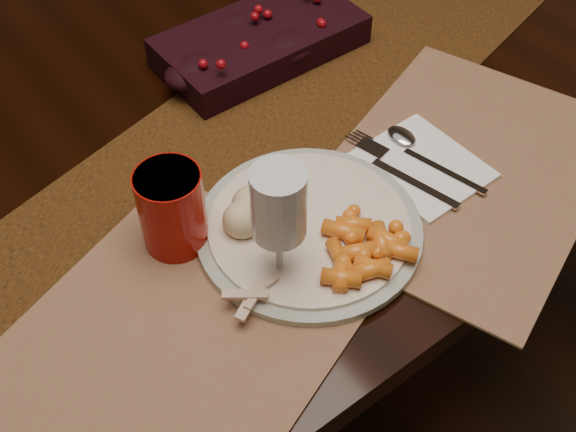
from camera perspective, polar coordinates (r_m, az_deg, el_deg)
floor at (r=1.64m, az=-5.33°, el=-11.89°), size 5.00×5.00×0.00m
dining_table at (r=1.33m, az=-6.45°, el=-3.91°), size 1.80×1.00×0.75m
table_runner at (r=0.95m, az=-6.10°, el=2.89°), size 1.55×0.68×0.00m
centerpiece at (r=1.13m, az=-2.19°, el=13.98°), size 0.31×0.16×0.06m
placemat_main at (r=0.98m, az=13.81°, el=3.59°), size 0.52×0.45×0.00m
placemat_second at (r=0.79m, az=-10.08°, el=-10.90°), size 0.52×0.45×0.00m
dinner_plate at (r=0.87m, az=1.67°, el=-0.93°), size 0.35×0.35×0.02m
baby_carrots at (r=0.84m, az=5.49°, el=-2.39°), size 0.12×0.10×0.02m
mashed_potatoes at (r=0.86m, az=-2.78°, el=0.81°), size 0.10×0.09×0.05m
turkey_shreds at (r=0.79m, az=-1.96°, el=-6.28°), size 0.08×0.08×0.02m
napkin at (r=0.97m, az=10.55°, el=3.94°), size 0.14×0.16×0.01m
fork at (r=0.95m, az=9.15°, el=3.28°), size 0.06×0.17×0.00m
spoon at (r=0.97m, az=11.21°, el=4.36°), size 0.07×0.16×0.00m
red_cup at (r=0.84m, az=-9.15°, el=0.53°), size 0.08×0.08×0.11m
wine_glass at (r=0.78m, az=-0.72°, el=-1.05°), size 0.07×0.07×0.17m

